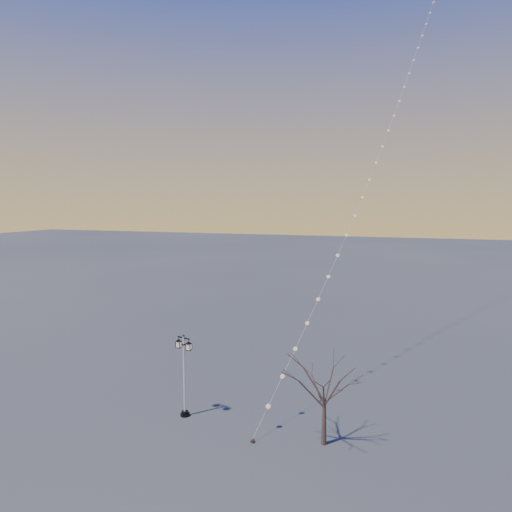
% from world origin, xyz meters
% --- Properties ---
extents(ground, '(300.00, 300.00, 0.00)m').
position_xyz_m(ground, '(0.00, 0.00, 0.00)').
color(ground, '#434544').
rests_on(ground, ground).
extents(street_lamp, '(1.19, 0.66, 4.83)m').
position_xyz_m(street_lamp, '(-2.84, 2.28, 2.67)').
color(street_lamp, black).
rests_on(street_lamp, ground).
extents(bare_tree, '(2.73, 2.73, 4.52)m').
position_xyz_m(bare_tree, '(5.37, 1.78, 3.14)').
color(bare_tree, '#44342C').
rests_on(bare_tree, ground).
extents(kite_train, '(9.83, 40.54, 38.36)m').
position_xyz_m(kite_train, '(6.49, 20.69, 19.06)').
color(kite_train, '#39271B').
rests_on(kite_train, ground).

